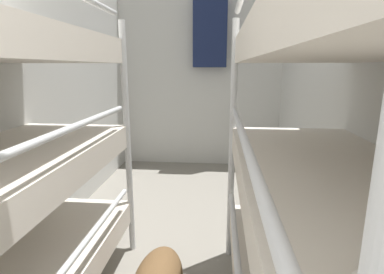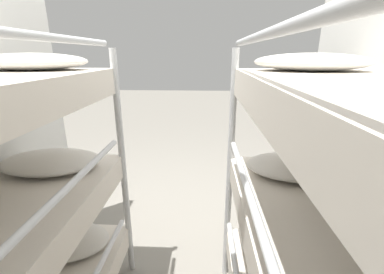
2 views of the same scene
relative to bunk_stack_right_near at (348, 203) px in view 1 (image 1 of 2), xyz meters
name	(u,v)px [view 1 (image 1 of 2)]	position (x,y,z in m)	size (l,w,h in m)	color
wall_left	(5,85)	(-1.88, 0.86, 0.35)	(0.06, 4.76, 2.53)	silver
wall_right	(366,87)	(0.41, 0.86, 0.35)	(0.06, 4.76, 2.53)	silver
wall_back	(200,76)	(-0.74, 3.21, 0.35)	(2.34, 0.06, 2.53)	silver
bunk_stack_right_near	(348,203)	(0.00, 0.00, 0.00)	(0.76, 1.93, 1.72)	silver
hanging_coat	(210,32)	(-0.60, 3.06, 0.92)	(0.44, 0.12, 0.90)	#192347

